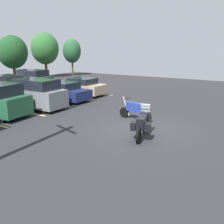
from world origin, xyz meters
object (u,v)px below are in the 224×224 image
object	(u,v)px
car_navy	(61,91)
car_far_champagne	(7,84)
car_grey	(34,94)
motorcycle_touring	(143,123)
motorcycle_second	(135,110)
car_tan	(81,87)
car_far_charcoal	(31,79)

from	to	relation	value
car_navy	car_far_champagne	bearing A→B (deg)	87.78
car_navy	car_grey	bearing A→B (deg)	-175.64
motorcycle_touring	motorcycle_second	bearing A→B (deg)	32.91
car_tan	car_far_charcoal	world-z (taller)	car_far_charcoal
car_navy	car_far_champagne	xyz separation A→B (m)	(0.27, 6.83, 0.05)
car_far_charcoal	car_tan	bearing A→B (deg)	-93.85
car_tan	motorcycle_touring	bearing A→B (deg)	-127.82
motorcycle_touring	car_navy	bearing A→B (deg)	63.49
motorcycle_touring	car_navy	world-z (taller)	car_navy
motorcycle_second	car_far_charcoal	size ratio (longest dim) A/B	0.45
car_navy	motorcycle_touring	bearing A→B (deg)	-116.51
car_grey	car_far_charcoal	world-z (taller)	car_grey
motorcycle_touring	car_grey	distance (m)	8.82
motorcycle_second	car_far_champagne	world-z (taller)	car_far_champagne
car_far_charcoal	motorcycle_second	bearing A→B (deg)	-109.56
car_far_champagne	motorcycle_touring	bearing A→B (deg)	-106.65
motorcycle_touring	car_far_champagne	world-z (taller)	car_far_champagne
motorcycle_second	car_far_charcoal	world-z (taller)	car_far_charcoal
car_tan	car_far_champagne	size ratio (longest dim) A/B	0.90
car_grey	car_navy	world-z (taller)	car_grey
car_grey	car_far_charcoal	size ratio (longest dim) A/B	1.02
motorcycle_second	car_far_charcoal	bearing A→B (deg)	70.44
motorcycle_second	car_navy	bearing A→B (deg)	74.64
motorcycle_touring	car_navy	size ratio (longest dim) A/B	0.44
motorcycle_touring	car_grey	size ratio (longest dim) A/B	0.46
car_navy	car_tan	distance (m)	2.47
car_navy	car_far_charcoal	xyz separation A→B (m)	(2.91, 6.52, 0.22)
motorcycle_second	car_far_champagne	bearing A→B (deg)	80.85
motorcycle_second	car_tan	world-z (taller)	car_tan
motorcycle_touring	car_tan	distance (m)	11.28
motorcycle_touring	car_tan	xyz separation A→B (m)	(6.91, 8.91, 0.06)
car_grey	car_far_champagne	xyz separation A→B (m)	(3.19, 7.06, -0.22)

